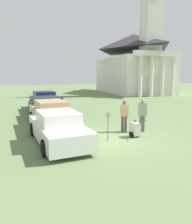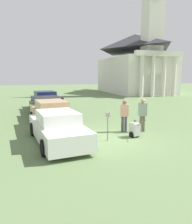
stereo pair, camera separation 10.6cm
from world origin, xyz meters
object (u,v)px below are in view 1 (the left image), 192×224
Objects in this scene: parked_car_white at (57,128)px; church at (134,59)px; person_worker at (124,114)px; person_supervisor at (142,113)px; parked_car_navy at (44,101)px; parking_meter at (108,121)px; equipment_cart at (135,129)px; parked_car_black at (47,107)px; parked_car_tan at (51,114)px.

parked_car_white is 29.65m from church.
person_supervisor is (0.90, -0.30, 0.05)m from person_worker.
parking_meter is at bearing -85.13° from parked_car_navy.
parked_car_navy is 0.21× the size of church.
church reaches higher than person_worker.
equipment_cart is 28.08m from church.
parked_car_white is 4.57m from person_supervisor.
parked_car_white is 2.28m from parking_meter.
equipment_cart is (3.69, -6.47, -0.29)m from parked_car_black.
parked_car_white is 3.74m from person_worker.
parked_car_black reaches higher than parking_meter.
parking_meter is at bearing -78.93° from parked_car_black.
church is at bearing 35.78° from parked_car_navy.
church is (15.74, 18.36, 4.88)m from parked_car_black.
person_worker is 1.68× the size of equipment_cart.
parked_car_tan is 5.40× the size of equipment_cart.
parked_car_navy is 4.80× the size of equipment_cart.
parked_car_black is 4.05× the size of parking_meter.
parked_car_navy is (-0.00, 3.57, 0.06)m from parked_car_black.
parked_car_tan is 1.12× the size of parked_car_navy.
parked_car_black is 5.34× the size of equipment_cart.
parked_car_tan is 4.10× the size of parking_meter.
church reaches higher than equipment_cart.
parked_car_white is 3.87× the size of parking_meter.
church is at bearing 61.64° from parking_meter.
parked_car_white is 3.04× the size of person_worker.
person_supervisor is (2.28, 1.02, 0.08)m from parking_meter.
person_worker reaches higher than parked_car_white.
church reaches higher than parked_car_white.
parked_car_black is 0.23× the size of church.
person_supervisor is at bearing -178.13° from person_worker.
church is at bearing 50.00° from parked_car_white.
person_worker is (3.61, -8.93, 0.22)m from parked_car_navy.
parking_meter is 28.82m from church.
person_supervisor is at bearing -71.38° from parked_car_navy.
parking_meter is 1.56m from equipment_cart.
equipment_cart is (3.69, -3.47, -0.32)m from parked_car_tan.
parked_car_tan reaches higher than parking_meter.
equipment_cart is (3.69, -10.04, -0.35)m from parked_car_navy.
parked_car_tan is at bearing 82.58° from parked_car_white.
parked_car_tan is (-0.00, 3.27, 0.05)m from parked_car_white.
church reaches higher than parking_meter.
parked_car_black is 3.58m from parked_car_navy.
parked_car_black is at bearing 108.49° from parking_meter.
parked_car_tan is 0.23× the size of church.
parked_car_tan is at bearing 122.62° from equipment_cart.
parked_car_white is at bearing -97.42° from parked_car_tan.
parked_car_tan is at bearing -12.81° from person_worker.
person_supervisor is (4.51, 0.62, 0.35)m from parked_car_white.
parked_car_tan is 5.07m from equipment_cart.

